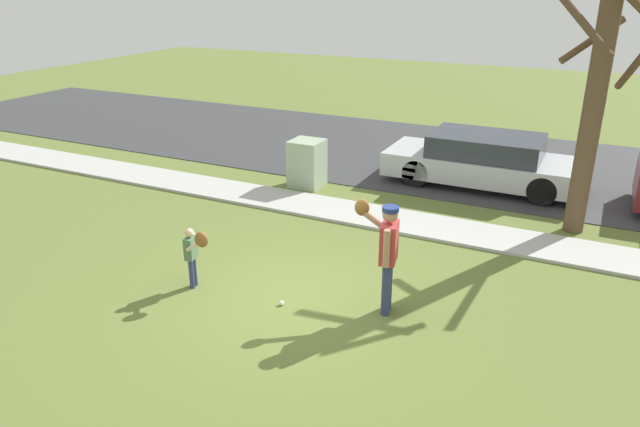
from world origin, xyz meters
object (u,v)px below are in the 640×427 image
object	(u,v)px
person_adult	(386,247)
person_child	(194,250)
street_tree_near	(595,98)
parked_sedan_silver	(485,161)
baseball	(281,303)
utility_cabinet	(307,163)

from	to	relation	value
person_adult	person_child	bearing A→B (deg)	1.04
street_tree_near	person_adult	bearing A→B (deg)	-117.13
person_child	parked_sedan_silver	xyz separation A→B (m)	(3.06, 7.13, -0.07)
person_child	baseball	xyz separation A→B (m)	(1.49, 0.13, -0.65)
parked_sedan_silver	utility_cabinet	bearing A→B (deg)	26.43
street_tree_near	parked_sedan_silver	size ratio (longest dim) A/B	1.07
baseball	street_tree_near	xyz separation A→B (m)	(3.76, 5.04, 2.59)
baseball	street_tree_near	world-z (taller)	street_tree_near
utility_cabinet	parked_sedan_silver	distance (m)	4.21
person_adult	person_child	xyz separation A→B (m)	(-2.94, -0.67, -0.37)
person_adult	street_tree_near	size ratio (longest dim) A/B	0.34
street_tree_near	parked_sedan_silver	bearing A→B (deg)	138.20
parked_sedan_silver	person_child	bearing A→B (deg)	66.77
utility_cabinet	street_tree_near	bearing A→B (deg)	-0.77
baseball	parked_sedan_silver	world-z (taller)	parked_sedan_silver
person_child	utility_cabinet	xyz separation A→B (m)	(-0.71, 5.26, -0.13)
person_adult	parked_sedan_silver	bearing A→B (deg)	-102.91
baseball	utility_cabinet	size ratio (longest dim) A/B	0.07
baseball	utility_cabinet	distance (m)	5.60
street_tree_near	parked_sedan_silver	xyz separation A→B (m)	(-2.19, 1.96, -2.00)
person_child	baseball	size ratio (longest dim) A/B	14.36
baseball	parked_sedan_silver	distance (m)	7.20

